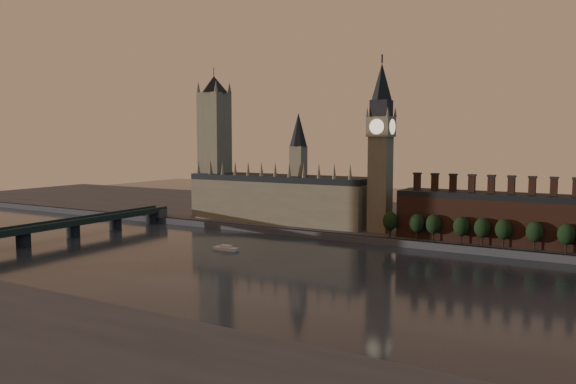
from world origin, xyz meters
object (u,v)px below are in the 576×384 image
at_px(victoria_tower, 215,141).
at_px(big_ben, 381,145).
at_px(westminster_bridge, 45,230).
at_px(river_boat, 226,248).

distance_m(victoria_tower, big_ben, 130.12).
distance_m(westminster_bridge, river_boat, 111.83).
relative_size(big_ben, westminster_bridge, 0.54).
height_order(big_ben, river_boat, big_ben).
bearing_deg(westminster_bridge, big_ben, 34.33).
bearing_deg(victoria_tower, big_ben, -2.20).
height_order(westminster_bridge, river_boat, westminster_bridge).
bearing_deg(river_boat, big_ben, 49.99).
bearing_deg(big_ben, victoria_tower, 177.80).
relative_size(victoria_tower, westminster_bridge, 0.54).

